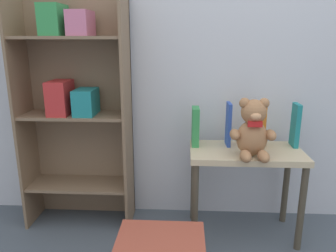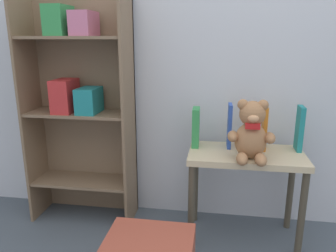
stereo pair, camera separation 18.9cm
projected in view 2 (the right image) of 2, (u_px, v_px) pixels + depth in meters
The scene contains 8 objects.
wall_back at pixel (227, 32), 2.04m from camera, with size 4.80×0.06×2.50m.
bookshelf_side at pixel (80, 98), 2.14m from camera, with size 0.68×0.28×1.48m.
display_table at pixel (245, 167), 1.95m from camera, with size 0.67×0.37×0.56m.
teddy_bear at pixel (251, 133), 1.79m from camera, with size 0.26×0.23×0.33m.
book_standing_green at pixel (196, 127), 2.02m from camera, with size 0.04×0.12×0.24m, color #33934C.
book_standing_blue at pixel (230, 126), 1.99m from camera, with size 0.02×0.11×0.27m, color #2D51B7.
book_standing_orange at pixel (264, 128), 1.96m from camera, with size 0.02×0.12×0.26m, color orange.
book_standing_teal at pixel (300, 129), 1.94m from camera, with size 0.03×0.11×0.27m, color teal.
Camera 2 is at (-0.04, -0.87, 1.22)m, focal length 35.00 mm.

